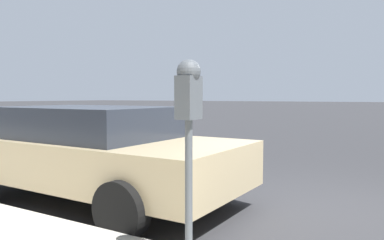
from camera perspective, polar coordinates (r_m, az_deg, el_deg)
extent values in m
plane|color=#2B2B2D|center=(5.31, 19.95, -13.08)|extent=(220.00, 220.00, 0.00)
cylinder|color=#4C5156|center=(3.03, -0.50, -11.24)|extent=(0.06, 0.06, 1.19)
cube|color=#4C5156|center=(2.93, -0.51, 3.42)|extent=(0.20, 0.14, 0.34)
sphere|color=#4C5156|center=(2.93, -0.51, 7.39)|extent=(0.19, 0.19, 0.19)
cube|color=gold|center=(3.02, 0.53, 2.62)|extent=(0.01, 0.11, 0.12)
cube|color=black|center=(3.02, 0.53, 4.87)|extent=(0.01, 0.10, 0.08)
cube|color=tan|center=(5.59, -14.38, -5.65)|extent=(1.99, 4.37, 0.59)
cube|color=#232833|center=(5.66, -15.68, -0.28)|extent=(1.73, 2.46, 0.44)
cylinder|color=black|center=(5.59, 2.73, -8.65)|extent=(0.23, 0.64, 0.64)
cylinder|color=black|center=(4.08, -10.74, -13.36)|extent=(0.23, 0.64, 0.64)
cylinder|color=black|center=(7.26, -16.31, -5.95)|extent=(0.23, 0.64, 0.64)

